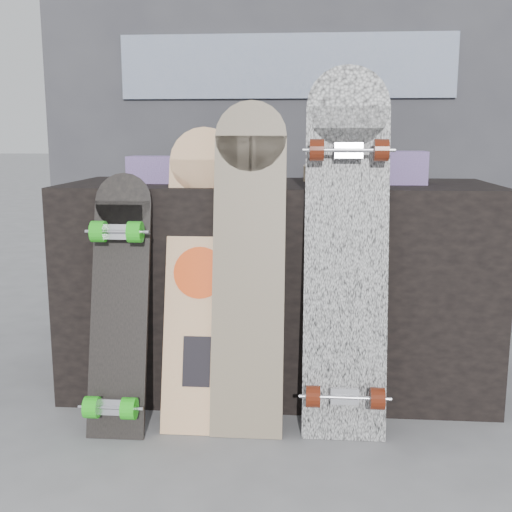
# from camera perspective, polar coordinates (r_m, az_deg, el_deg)

# --- Properties ---
(ground) EXTENTS (60.00, 60.00, 0.00)m
(ground) POSITION_cam_1_polar(r_m,az_deg,el_deg) (2.17, 1.25, -16.11)
(ground) COLOR slate
(ground) RESTS_ON ground
(vendor_table) EXTENTS (1.60, 0.60, 0.80)m
(vendor_table) POSITION_cam_1_polar(r_m,az_deg,el_deg) (2.50, 1.97, -2.66)
(vendor_table) COLOR black
(vendor_table) RESTS_ON ground
(booth) EXTENTS (2.40, 0.22, 2.20)m
(booth) POSITION_cam_1_polar(r_m,az_deg,el_deg) (3.28, 2.77, 12.88)
(booth) COLOR #37363C
(booth) RESTS_ON ground
(merch_box_purple) EXTENTS (0.18, 0.12, 0.10)m
(merch_box_purple) POSITION_cam_1_polar(r_m,az_deg,el_deg) (2.48, -9.12, 7.60)
(merch_box_purple) COLOR #523872
(merch_box_purple) RESTS_ON vendor_table
(merch_box_small) EXTENTS (0.14, 0.14, 0.12)m
(merch_box_small) POSITION_cam_1_polar(r_m,az_deg,el_deg) (2.45, 13.19, 7.66)
(merch_box_small) COLOR #523872
(merch_box_small) RESTS_ON vendor_table
(merch_box_flat) EXTENTS (0.22, 0.10, 0.06)m
(merch_box_flat) POSITION_cam_1_polar(r_m,az_deg,el_deg) (2.57, 6.72, 7.33)
(merch_box_flat) COLOR #D1B78C
(merch_box_flat) RESTS_ON vendor_table
(longboard_geisha) EXTENTS (0.23, 0.31, 1.01)m
(longboard_geisha) POSITION_cam_1_polar(r_m,az_deg,el_deg) (2.19, -5.01, -1.12)
(longboard_geisha) COLOR beige
(longboard_geisha) RESTS_ON ground
(longboard_celtic) EXTENTS (0.24, 0.25, 1.10)m
(longboard_celtic) POSITION_cam_1_polar(r_m,az_deg,el_deg) (2.12, -0.64, -0.09)
(longboard_celtic) COLOR tan
(longboard_celtic) RESTS_ON ground
(longboard_cascadia) EXTENTS (0.27, 0.30, 1.21)m
(longboard_cascadia) POSITION_cam_1_polar(r_m,az_deg,el_deg) (2.10, 8.04, 0.97)
(longboard_cascadia) COLOR silver
(longboard_cascadia) RESTS_ON ground
(skateboard_dark) EXTENTS (0.19, 0.30, 0.86)m
(skateboard_dark) POSITION_cam_1_polar(r_m,az_deg,el_deg) (2.17, -12.13, -4.03)
(skateboard_dark) COLOR black
(skateboard_dark) RESTS_ON ground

